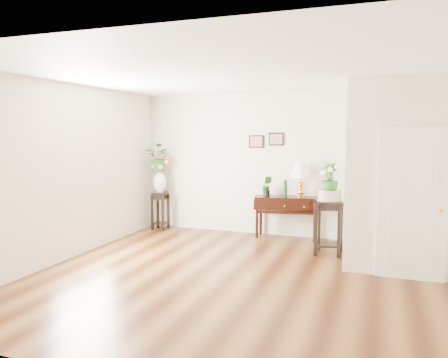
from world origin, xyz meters
The scene contains 20 objects.
floor centered at (0.00, 0.00, 0.00)m, with size 6.00×5.50×0.02m, color brown.
ceiling centered at (0.00, 0.00, 2.80)m, with size 6.00×5.50×0.02m, color white.
wall_back centered at (0.00, 2.75, 1.40)m, with size 6.00×0.02×2.80m, color silver.
wall_front centered at (0.00, -2.75, 1.40)m, with size 6.00×0.02×2.80m, color silver.
wall_left centered at (-3.00, 0.00, 1.40)m, with size 0.02×5.50×2.80m, color silver.
partition centered at (2.10, 1.77, 1.40)m, with size 1.80×1.95×2.80m, color silver.
door centered at (2.10, 0.78, 1.05)m, with size 0.90×0.05×2.10m, color silver.
art_print_left centered at (-0.65, 2.73, 1.85)m, with size 0.30×0.02×0.25m, color black.
art_print_right centered at (-0.25, 2.73, 1.90)m, with size 0.30×0.02×0.25m, color black.
wall_ornament centered at (1.16, 1.90, 2.05)m, with size 0.51×0.51×0.07m, color #A77F33.
console_table centered at (0.02, 2.52, 0.41)m, with size 1.22×0.41×0.81m, color black.
table_lamp centered at (0.28, 2.52, 1.16)m, with size 0.37×0.37×0.66m, color orange.
green_vase centered at (-0.01, 2.52, 0.98)m, with size 0.06×0.06×0.32m, color #0F3515.
potted_plant centered at (-0.38, 2.52, 1.00)m, with size 0.20×0.16×0.36m, color #215218.
plant_stand_a centered at (-2.65, 2.44, 0.40)m, with size 0.31×0.31×0.80m, color black.
porcelain_vase centered at (-2.65, 2.44, 1.02)m, with size 0.28×0.28×0.48m, color silver, non-canonical shape.
lily_arrangement centered at (-2.65, 2.44, 1.49)m, with size 0.54×0.47×0.60m, color #215218.
plant_stand_b centered at (0.90, 1.69, 0.45)m, with size 0.43×0.43×0.91m, color black.
ceramic_bowl centered at (0.90, 1.69, 0.99)m, with size 0.38×0.38×0.17m, color beige.
narcissus centered at (0.90, 1.69, 1.28)m, with size 0.28×0.28×0.50m, color #215218.
Camera 1 is at (1.66, -5.62, 2.01)m, focal length 35.00 mm.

